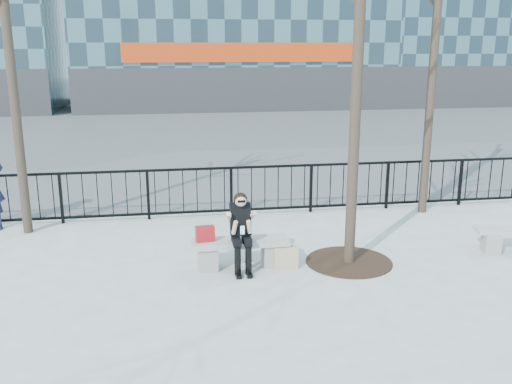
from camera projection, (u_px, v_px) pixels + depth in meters
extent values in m
plane|color=#9A9B96|center=(240.00, 267.00, 9.76)|extent=(120.00, 120.00, 0.00)
cube|color=#474747|center=(194.00, 133.00, 24.08)|extent=(60.00, 23.00, 0.01)
cube|color=black|center=(222.00, 168.00, 12.35)|extent=(14.00, 0.05, 0.05)
cube|color=black|center=(223.00, 211.00, 12.59)|extent=(14.00, 0.05, 0.05)
cube|color=#2D2D30|center=(242.00, 90.00, 30.88)|extent=(18.00, 0.08, 2.40)
cube|color=#A92E0B|center=(242.00, 52.00, 30.31)|extent=(12.60, 0.12, 1.00)
cylinder|color=black|center=(359.00, 40.00, 9.00)|extent=(0.18, 0.18, 7.50)
cylinder|color=black|center=(11.00, 68.00, 10.71)|extent=(0.18, 0.18, 6.50)
cylinder|color=black|center=(434.00, 53.00, 12.03)|extent=(0.18, 0.18, 7.00)
cylinder|color=black|center=(349.00, 262.00, 9.95)|extent=(1.50, 1.50, 0.02)
cube|color=slate|center=(208.00, 258.00, 9.62)|extent=(0.32, 0.38, 0.40)
cube|color=slate|center=(272.00, 254.00, 9.79)|extent=(0.32, 0.38, 0.40)
cube|color=gray|center=(240.00, 242.00, 9.64)|extent=(1.65, 0.46, 0.09)
cube|color=slate|center=(491.00, 243.00, 10.39)|extent=(0.28, 0.34, 0.35)
cube|color=maroon|center=(205.00, 234.00, 9.53)|extent=(0.33, 0.18, 0.26)
cube|color=beige|center=(286.00, 257.00, 9.65)|extent=(0.41, 0.16, 0.39)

